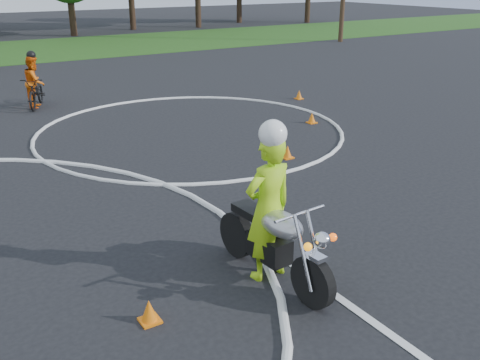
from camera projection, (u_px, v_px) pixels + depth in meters
primary_motorcycle at (275, 241)px, 7.12m from camera, size 0.80×2.29×1.20m
rider_primary_grp at (269, 204)px, 7.05m from camera, size 0.77×0.54×2.24m
rider_second_grp at (36, 87)px, 16.60m from camera, size 1.29×1.92×1.74m
traffic_cones at (142, 205)px, 9.37m from camera, size 17.69×11.84×0.30m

